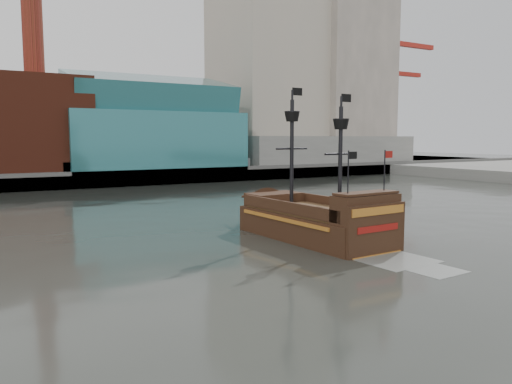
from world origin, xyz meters
TOP-DOWN VIEW (x-y plane):
  - ground at (0.00, 0.00)m, footprint 400.00×400.00m
  - promenade_far at (0.00, 92.00)m, footprint 220.00×60.00m
  - seawall at (0.00, 62.50)m, footprint 220.00×1.00m
  - skyline at (5.21, 84.56)m, footprint 149.00×45.00m
  - crane_a at (78.63, 82.00)m, footprint 22.50×4.00m
  - crane_b at (88.23, 92.00)m, footprint 19.10×4.00m
  - pirate_ship at (3.78, 14.22)m, footprint 5.86×16.52m

SIDE VIEW (x-z plane):
  - ground at x=0.00m, z-range 0.00..0.00m
  - promenade_far at x=0.00m, z-range 0.00..2.00m
  - pirate_ship at x=3.78m, z-range -4.99..7.20m
  - seawall at x=0.00m, z-range 0.00..2.60m
  - crane_b at x=88.23m, z-range 2.45..28.70m
  - crane_a at x=78.63m, z-range 2.99..35.24m
  - skyline at x=5.21m, z-range -6.45..55.55m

